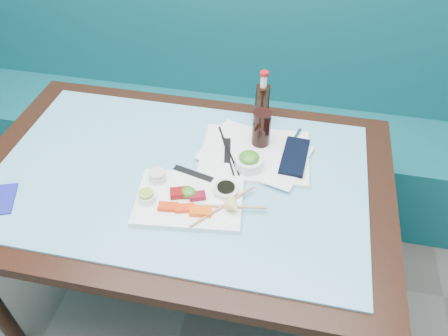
% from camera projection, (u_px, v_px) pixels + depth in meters
% --- Properties ---
extents(booth_bench, '(3.00, 0.56, 1.17)m').
position_uv_depth(booth_bench, '(229.00, 117.00, 2.30)').
color(booth_bench, '#0E525A').
rests_on(booth_bench, ground).
extents(dining_table, '(1.40, 0.90, 0.75)m').
position_uv_depth(dining_table, '(181.00, 193.00, 1.51)').
color(dining_table, black).
rests_on(dining_table, ground).
extents(glass_top, '(1.22, 0.76, 0.01)m').
position_uv_depth(glass_top, '(180.00, 175.00, 1.45)').
color(glass_top, '#67ADCF').
rests_on(glass_top, dining_table).
extents(sashimi_plate, '(0.35, 0.27, 0.02)m').
position_uv_depth(sashimi_plate, '(189.00, 200.00, 1.35)').
color(sashimi_plate, white).
rests_on(sashimi_plate, glass_top).
extents(salmon_left, '(0.06, 0.04, 0.01)m').
position_uv_depth(salmon_left, '(168.00, 207.00, 1.31)').
color(salmon_left, '#F53009').
rests_on(salmon_left, sashimi_plate).
extents(salmon_mid, '(0.06, 0.04, 0.01)m').
position_uv_depth(salmon_mid, '(185.00, 208.00, 1.30)').
color(salmon_mid, '#FF340A').
rests_on(salmon_mid, sashimi_plate).
extents(salmon_right, '(0.07, 0.04, 0.02)m').
position_uv_depth(salmon_right, '(201.00, 212.00, 1.29)').
color(salmon_right, '#FF550A').
rests_on(salmon_right, sashimi_plate).
extents(tuna_left, '(0.07, 0.06, 0.02)m').
position_uv_depth(tuna_left, '(180.00, 193.00, 1.35)').
color(tuna_left, maroon).
rests_on(tuna_left, sashimi_plate).
extents(tuna_right, '(0.06, 0.05, 0.02)m').
position_uv_depth(tuna_right, '(197.00, 196.00, 1.34)').
color(tuna_right, maroon).
rests_on(tuna_right, sashimi_plate).
extents(seaweed_garnish, '(0.05, 0.05, 0.03)m').
position_uv_depth(seaweed_garnish, '(188.00, 192.00, 1.34)').
color(seaweed_garnish, '#307F1D').
rests_on(seaweed_garnish, sashimi_plate).
extents(ramekin_wasabi, '(0.06, 0.06, 0.02)m').
position_uv_depth(ramekin_wasabi, '(147.00, 197.00, 1.33)').
color(ramekin_wasabi, white).
rests_on(ramekin_wasabi, sashimi_plate).
extents(wasabi_fill, '(0.05, 0.05, 0.01)m').
position_uv_depth(wasabi_fill, '(146.00, 194.00, 1.32)').
color(wasabi_fill, '#8EAD37').
rests_on(wasabi_fill, ramekin_wasabi).
extents(ramekin_ginger, '(0.06, 0.06, 0.02)m').
position_uv_depth(ramekin_ginger, '(157.00, 177.00, 1.39)').
color(ramekin_ginger, silver).
rests_on(ramekin_ginger, sashimi_plate).
extents(ginger_fill, '(0.07, 0.07, 0.01)m').
position_uv_depth(ginger_fill, '(157.00, 173.00, 1.38)').
color(ginger_fill, beige).
rests_on(ginger_fill, ramekin_ginger).
extents(soy_dish, '(0.09, 0.09, 0.02)m').
position_uv_depth(soy_dish, '(226.00, 189.00, 1.36)').
color(soy_dish, silver).
rests_on(soy_dish, sashimi_plate).
extents(soy_fill, '(0.07, 0.07, 0.01)m').
position_uv_depth(soy_fill, '(226.00, 187.00, 1.35)').
color(soy_fill, black).
rests_on(soy_fill, soy_dish).
extents(lemon_wedge, '(0.06, 0.06, 0.05)m').
position_uv_depth(lemon_wedge, '(234.00, 207.00, 1.28)').
color(lemon_wedge, '#FADE76').
rests_on(lemon_wedge, sashimi_plate).
extents(chopstick_sleeve, '(0.14, 0.06, 0.00)m').
position_uv_depth(chopstick_sleeve, '(193.00, 173.00, 1.42)').
color(chopstick_sleeve, black).
rests_on(chopstick_sleeve, sashimi_plate).
extents(wooden_chopstick_a, '(0.16, 0.20, 0.01)m').
position_uv_depth(wooden_chopstick_a, '(223.00, 206.00, 1.31)').
color(wooden_chopstick_a, tan).
rests_on(wooden_chopstick_a, sashimi_plate).
extents(wooden_chopstick_b, '(0.24, 0.05, 0.01)m').
position_uv_depth(wooden_chopstick_b, '(226.00, 206.00, 1.31)').
color(wooden_chopstick_b, tan).
rests_on(wooden_chopstick_b, sashimi_plate).
extents(serving_tray, '(0.39, 0.30, 0.01)m').
position_uv_depth(serving_tray, '(255.00, 154.00, 1.51)').
color(serving_tray, white).
rests_on(serving_tray, glass_top).
extents(paper_placemat, '(0.40, 0.33, 0.00)m').
position_uv_depth(paper_placemat, '(255.00, 152.00, 1.50)').
color(paper_placemat, white).
rests_on(paper_placemat, serving_tray).
extents(seaweed_bowl, '(0.12, 0.12, 0.04)m').
position_uv_depth(seaweed_bowl, '(249.00, 163.00, 1.44)').
color(seaweed_bowl, white).
rests_on(seaweed_bowl, serving_tray).
extents(seaweed_salad, '(0.07, 0.07, 0.03)m').
position_uv_depth(seaweed_salad, '(249.00, 157.00, 1.42)').
color(seaweed_salad, '#3B7C1C').
rests_on(seaweed_salad, seaweed_bowl).
extents(cola_glass, '(0.08, 0.08, 0.13)m').
position_uv_depth(cola_glass, '(261.00, 128.00, 1.49)').
color(cola_glass, black).
rests_on(cola_glass, serving_tray).
extents(navy_pouch, '(0.09, 0.19, 0.01)m').
position_uv_depth(navy_pouch, '(295.00, 156.00, 1.48)').
color(navy_pouch, black).
rests_on(navy_pouch, serving_tray).
extents(fork, '(0.04, 0.10, 0.01)m').
position_uv_depth(fork, '(295.00, 137.00, 1.55)').
color(fork, silver).
rests_on(fork, serving_tray).
extents(black_chopstick_a, '(0.11, 0.24, 0.01)m').
position_uv_depth(black_chopstick_a, '(226.00, 150.00, 1.51)').
color(black_chopstick_a, black).
rests_on(black_chopstick_a, serving_tray).
extents(black_chopstick_b, '(0.12, 0.24, 0.01)m').
position_uv_depth(black_chopstick_b, '(229.00, 150.00, 1.51)').
color(black_chopstick_b, black).
rests_on(black_chopstick_b, serving_tray).
extents(tray_sleeve, '(0.05, 0.13, 0.00)m').
position_uv_depth(tray_sleeve, '(227.00, 150.00, 1.51)').
color(tray_sleeve, black).
rests_on(tray_sleeve, serving_tray).
extents(cola_bottle_body, '(0.07, 0.07, 0.15)m').
position_uv_depth(cola_bottle_body, '(262.00, 104.00, 1.60)').
color(cola_bottle_body, black).
rests_on(cola_bottle_body, glass_top).
extents(cola_bottle_neck, '(0.03, 0.03, 0.05)m').
position_uv_depth(cola_bottle_neck, '(264.00, 81.00, 1.54)').
color(cola_bottle_neck, white).
rests_on(cola_bottle_neck, cola_bottle_body).
extents(cola_bottle_cap, '(0.04, 0.04, 0.01)m').
position_uv_depth(cola_bottle_cap, '(264.00, 74.00, 1.52)').
color(cola_bottle_cap, '#BB0B0F').
rests_on(cola_bottle_cap, cola_bottle_neck).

